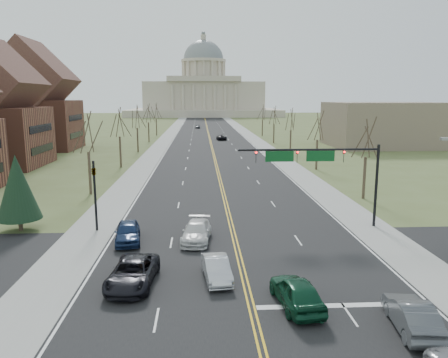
{
  "coord_description": "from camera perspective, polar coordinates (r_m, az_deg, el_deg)",
  "views": [
    {
      "loc": [
        -2.69,
        -22.64,
        11.15
      ],
      "look_at": [
        -0.29,
        20.7,
        3.0
      ],
      "focal_mm": 35.0,
      "sensor_mm": 36.0,
      "label": 1
    }
  ],
  "objects": [
    {
      "name": "center_line",
      "position": [
        133.14,
        -2.01,
        5.83
      ],
      "size": [
        0.42,
        380.0,
        0.01
      ],
      "primitive_type": "cube",
      "color": "gold",
      "rests_on": "road"
    },
    {
      "name": "tree_l_2",
      "position": [
        91.64,
        -11.31,
        7.8
      ],
      "size": [
        3.96,
        3.96,
        9.0
      ],
      "color": "#3D2E24",
      "rests_on": "ground"
    },
    {
      "name": "tree_r_1",
      "position": [
        69.23,
        12.15,
        6.59
      ],
      "size": [
        3.74,
        3.74,
        8.5
      ],
      "color": "#3D2E24",
      "rests_on": "ground"
    },
    {
      "name": "bldg_right_mass",
      "position": [
        107.66,
        20.34,
        6.7
      ],
      "size": [
        25.0,
        20.0,
        10.0
      ],
      "primitive_type": "cube",
      "color": "#796A56",
      "rests_on": "ground"
    },
    {
      "name": "conifer_l",
      "position": [
        40.4,
        -25.38,
        -0.97
      ],
      "size": [
        3.64,
        3.64,
        6.5
      ],
      "color": "#3D2E24",
      "rests_on": "ground"
    },
    {
      "name": "tree_l_3",
      "position": [
        111.46,
        -9.87,
        8.31
      ],
      "size": [
        3.96,
        3.96,
        9.0
      ],
      "color": "#3D2E24",
      "rests_on": "ground"
    },
    {
      "name": "cross_road",
      "position": [
        30.85,
        2.09,
        -10.55
      ],
      "size": [
        120.0,
        14.0,
        0.01
      ],
      "primitive_type": "cube",
      "color": "black",
      "rests_on": "ground"
    },
    {
      "name": "car_sb_outer_second",
      "position": [
        35.02,
        -12.46,
        -6.79
      ],
      "size": [
        2.51,
        4.94,
        1.61
      ],
      "primitive_type": "imported",
      "rotation": [
        0.0,
        0.0,
        0.13
      ],
      "color": "#15274C",
      "rests_on": "road"
    },
    {
      "name": "bldg_left_far",
      "position": [
        102.9,
        -23.53,
        8.87
      ],
      "size": [
        17.1,
        14.28,
        23.25
      ],
      "color": "brown",
      "rests_on": "ground"
    },
    {
      "name": "tree_r_4",
      "position": [
        128.02,
        5.06,
        8.53
      ],
      "size": [
        3.74,
        3.74,
        8.5
      ],
      "color": "#3D2E24",
      "rests_on": "ground"
    },
    {
      "name": "edge_line_left",
      "position": [
        133.3,
        -6.25,
        5.78
      ],
      "size": [
        0.15,
        380.0,
        0.01
      ],
      "primitive_type": "cube",
      "color": "silver",
      "rests_on": "road"
    },
    {
      "name": "sidewalk_left",
      "position": [
        133.43,
        -7.2,
        5.76
      ],
      "size": [
        4.0,
        380.0,
        0.03
      ],
      "primitive_type": "cube",
      "color": "gray",
      "rests_on": "ground"
    },
    {
      "name": "tree_l_1",
      "position": [
        71.92,
        -13.53,
        6.99
      ],
      "size": [
        3.96,
        3.96,
        9.0
      ],
      "color": "#3D2E24",
      "rests_on": "ground"
    },
    {
      "name": "tree_r_3",
      "position": [
        108.28,
        6.57,
        8.13
      ],
      "size": [
        3.74,
        3.74,
        8.5
      ],
      "color": "#3D2E24",
      "rests_on": "ground"
    },
    {
      "name": "car_sb_outer_lead",
      "position": [
        27.31,
        -11.86,
        -11.92
      ],
      "size": [
        2.98,
        5.71,
        1.54
      ],
      "primitive_type": "imported",
      "rotation": [
        0.0,
        0.0,
        -0.08
      ],
      "color": "black",
      "rests_on": "road"
    },
    {
      "name": "tree_r_0",
      "position": [
        50.28,
        18.13,
        4.86
      ],
      "size": [
        3.74,
        3.74,
        8.5
      ],
      "color": "#3D2E24",
      "rests_on": "ground"
    },
    {
      "name": "car_nb_inner_lead",
      "position": [
        24.56,
        9.45,
        -14.34
      ],
      "size": [
        2.54,
        5.06,
        1.65
      ],
      "primitive_type": "imported",
      "rotation": [
        0.0,
        0.0,
        3.27
      ],
      "color": "#0D3C25",
      "rests_on": "road"
    },
    {
      "name": "capitol",
      "position": [
        272.58,
        -2.66,
        11.26
      ],
      "size": [
        90.0,
        60.0,
        50.0
      ],
      "color": "#B6AC98",
      "rests_on": "ground"
    },
    {
      "name": "car_nb_outer_lead",
      "position": [
        23.9,
        23.32,
        -16.0
      ],
      "size": [
        2.16,
        4.81,
        1.53
      ],
      "primitive_type": "imported",
      "rotation": [
        0.0,
        0.0,
        3.02
      ],
      "color": "#4A4D52",
      "rests_on": "road"
    },
    {
      "name": "edge_line_right",
      "position": [
        133.69,
        2.21,
        5.85
      ],
      "size": [
        0.15,
        380.0,
        0.01
      ],
      "primitive_type": "cube",
      "color": "silver",
      "rests_on": "road"
    },
    {
      "name": "ground",
      "position": [
        25.38,
        3.36,
        -15.44
      ],
      "size": [
        600.0,
        600.0,
        0.0
      ],
      "primitive_type": "plane",
      "color": "#4E5A2D",
      "rests_on": "ground"
    },
    {
      "name": "car_far_nb",
      "position": [
        115.96,
        -0.35,
        5.47
      ],
      "size": [
        2.72,
        5.19,
        1.39
      ],
      "primitive_type": "imported",
      "rotation": [
        0.0,
        0.0,
        3.22
      ],
      "color": "black",
      "rests_on": "road"
    },
    {
      "name": "car_far_sb",
      "position": [
        160.56,
        -3.45,
        6.88
      ],
      "size": [
        1.69,
        4.1,
        1.39
      ],
      "primitive_type": "imported",
      "rotation": [
        0.0,
        0.0,
        -0.01
      ],
      "color": "#51545A",
      "rests_on": "road"
    },
    {
      "name": "tree_l_4",
      "position": [
        131.34,
        -8.87,
        8.67
      ],
      "size": [
        3.96,
        3.96,
        9.0
      ],
      "color": "#3D2E24",
      "rests_on": "ground"
    },
    {
      "name": "signal_mast",
      "position": [
        37.92,
        12.38,
        2.22
      ],
      "size": [
        12.12,
        0.44,
        7.2
      ],
      "color": "black",
      "rests_on": "ground"
    },
    {
      "name": "signal_left",
      "position": [
        37.94,
        -16.53,
        -1.11
      ],
      "size": [
        0.32,
        0.36,
        6.0
      ],
      "color": "black",
      "rests_on": "ground"
    },
    {
      "name": "stop_bar",
      "position": [
        25.52,
        15.29,
        -15.63
      ],
      "size": [
        9.5,
        0.5,
        0.01
      ],
      "primitive_type": "cube",
      "color": "silver",
      "rests_on": "road"
    },
    {
      "name": "road",
      "position": [
        133.14,
        -2.01,
        5.82
      ],
      "size": [
        20.0,
        380.0,
        0.01
      ],
      "primitive_type": "cube",
      "color": "black",
      "rests_on": "ground"
    },
    {
      "name": "tree_l_0",
      "position": [
        52.41,
        -17.39,
        5.54
      ],
      "size": [
        3.96,
        3.96,
        9.0
      ],
      "color": "#3D2E24",
      "rests_on": "ground"
    },
    {
      "name": "car_sb_inner_second",
      "position": [
        34.52,
        -3.61,
        -6.9
      ],
      "size": [
        2.62,
        5.35,
        1.5
      ],
      "primitive_type": "imported",
      "rotation": [
        0.0,
        0.0,
        -0.1
      ],
      "color": "silver",
      "rests_on": "road"
    },
    {
      "name": "tree_r_2",
      "position": [
        88.65,
        8.75,
        7.54
      ],
      "size": [
        3.74,
        3.74,
        8.5
      ],
      "color": "#3D2E24",
      "rests_on": "ground"
    },
    {
      "name": "sidewalk_right",
      "position": [
        133.92,
        3.16,
        5.85
      ],
      "size": [
        4.0,
        380.0,
        0.03
      ],
      "primitive_type": "cube",
      "color": "gray",
      "rests_on": "ground"
    },
    {
      "name": "car_sb_inner_lead",
      "position": [
        27.56,
        -0.98,
        -11.63
      ],
      "size": [
        1.94,
        4.37,
        1.39
      ],
      "primitive_type": "imported",
      "rotation": [
        0.0,
        0.0,
        0.11
      ],
      "color": "#B2B4BB",
      "rests_on": "road"
    }
  ]
}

